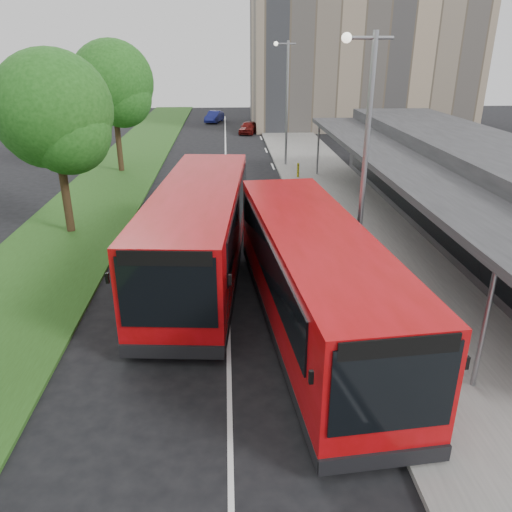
{
  "coord_description": "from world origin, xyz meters",
  "views": [
    {
      "loc": [
        0.06,
        -12.62,
        7.69
      ],
      "look_at": [
        0.94,
        2.17,
        1.5
      ],
      "focal_mm": 35.0,
      "sensor_mm": 36.0,
      "label": 1
    }
  ],
  "objects_px": {
    "bus_second": "(200,231)",
    "bus_main": "(314,280)",
    "lamp_post_far": "(286,96)",
    "car_near": "(248,127)",
    "lamp_post_near": "(363,156)",
    "tree_far": "(113,88)",
    "car_far": "(214,117)",
    "litter_bin": "(334,213)",
    "tree_mid": "(54,118)",
    "bollard": "(298,170)"
  },
  "relations": [
    {
      "from": "bus_main",
      "to": "car_near",
      "type": "height_order",
      "value": "bus_main"
    },
    {
      "from": "tree_mid",
      "to": "bus_main",
      "type": "height_order",
      "value": "tree_mid"
    },
    {
      "from": "tree_mid",
      "to": "bus_main",
      "type": "distance_m",
      "value": 13.51
    },
    {
      "from": "tree_mid",
      "to": "car_far",
      "type": "distance_m",
      "value": 36.58
    },
    {
      "from": "litter_bin",
      "to": "bus_second",
      "type": "bearing_deg",
      "value": -139.38
    },
    {
      "from": "bus_second",
      "to": "litter_bin",
      "type": "relative_size",
      "value": 12.82
    },
    {
      "from": "lamp_post_near",
      "to": "car_near",
      "type": "relative_size",
      "value": 2.32
    },
    {
      "from": "lamp_post_far",
      "to": "car_near",
      "type": "xyz_separation_m",
      "value": [
        -1.86,
        14.73,
        -4.13
      ]
    },
    {
      "from": "tree_far",
      "to": "lamp_post_far",
      "type": "relative_size",
      "value": 1.04
    },
    {
      "from": "lamp_post_near",
      "to": "car_far",
      "type": "distance_m",
      "value": 43.41
    },
    {
      "from": "tree_far",
      "to": "car_near",
      "type": "distance_m",
      "value": 18.83
    },
    {
      "from": "bus_main",
      "to": "litter_bin",
      "type": "distance_m",
      "value": 9.61
    },
    {
      "from": "tree_far",
      "to": "bus_main",
      "type": "distance_m",
      "value": 23.35
    },
    {
      "from": "tree_far",
      "to": "car_far",
      "type": "bearing_deg",
      "value": 76.26
    },
    {
      "from": "bollard",
      "to": "car_near",
      "type": "xyz_separation_m",
      "value": [
        -2.3,
        18.47,
        0.0
      ]
    },
    {
      "from": "lamp_post_near",
      "to": "bus_second",
      "type": "bearing_deg",
      "value": 156.96
    },
    {
      "from": "bus_second",
      "to": "bus_main",
      "type": "bearing_deg",
      "value": -45.25
    },
    {
      "from": "tree_mid",
      "to": "lamp_post_near",
      "type": "distance_m",
      "value": 13.18
    },
    {
      "from": "bus_main",
      "to": "litter_bin",
      "type": "relative_size",
      "value": 12.37
    },
    {
      "from": "litter_bin",
      "to": "car_near",
      "type": "height_order",
      "value": "car_near"
    },
    {
      "from": "tree_mid",
      "to": "litter_bin",
      "type": "bearing_deg",
      "value": 0.95
    },
    {
      "from": "tree_mid",
      "to": "bollard",
      "type": "bearing_deg",
      "value": 38.5
    },
    {
      "from": "lamp_post_far",
      "to": "bollard",
      "type": "relative_size",
      "value": 9.18
    },
    {
      "from": "lamp_post_near",
      "to": "bus_second",
      "type": "relative_size",
      "value": 0.68
    },
    {
      "from": "lamp_post_near",
      "to": "car_far",
      "type": "xyz_separation_m",
      "value": [
        -5.3,
        42.89,
        -4.11
      ]
    },
    {
      "from": "car_near",
      "to": "bus_main",
      "type": "bearing_deg",
      "value": -74.07
    },
    {
      "from": "bus_main",
      "to": "tree_mid",
      "type": "bearing_deg",
      "value": 131.28
    },
    {
      "from": "tree_mid",
      "to": "lamp_post_far",
      "type": "height_order",
      "value": "lamp_post_far"
    },
    {
      "from": "tree_mid",
      "to": "litter_bin",
      "type": "height_order",
      "value": "tree_mid"
    },
    {
      "from": "bus_main",
      "to": "bollard",
      "type": "relative_size",
      "value": 13.05
    },
    {
      "from": "lamp_post_near",
      "to": "bus_main",
      "type": "bearing_deg",
      "value": -130.15
    },
    {
      "from": "lamp_post_near",
      "to": "bus_main",
      "type": "distance_m",
      "value": 4.02
    },
    {
      "from": "tree_mid",
      "to": "bus_second",
      "type": "bearing_deg",
      "value": -38.94
    },
    {
      "from": "tree_far",
      "to": "car_far",
      "type": "height_order",
      "value": "tree_far"
    },
    {
      "from": "lamp_post_near",
      "to": "car_far",
      "type": "bearing_deg",
      "value": 97.04
    },
    {
      "from": "lamp_post_near",
      "to": "car_far",
      "type": "height_order",
      "value": "lamp_post_near"
    },
    {
      "from": "bollard",
      "to": "lamp_post_near",
      "type": "bearing_deg",
      "value": -91.55
    },
    {
      "from": "lamp_post_far",
      "to": "car_far",
      "type": "distance_m",
      "value": 23.86
    },
    {
      "from": "lamp_post_far",
      "to": "litter_bin",
      "type": "xyz_separation_m",
      "value": [
        0.87,
        -12.75,
        -4.11
      ]
    },
    {
      "from": "litter_bin",
      "to": "bollard",
      "type": "relative_size",
      "value": 1.05
    },
    {
      "from": "lamp_post_near",
      "to": "lamp_post_far",
      "type": "height_order",
      "value": "same"
    },
    {
      "from": "lamp_post_near",
      "to": "lamp_post_far",
      "type": "xyz_separation_m",
      "value": [
        0.0,
        20.0,
        0.0
      ]
    },
    {
      "from": "litter_bin",
      "to": "lamp_post_far",
      "type": "bearing_deg",
      "value": 93.89
    },
    {
      "from": "tree_far",
      "to": "bollard",
      "type": "relative_size",
      "value": 9.53
    },
    {
      "from": "tree_mid",
      "to": "lamp_post_near",
      "type": "bearing_deg",
      "value": -32.36
    },
    {
      "from": "bus_main",
      "to": "car_far",
      "type": "height_order",
      "value": "bus_main"
    },
    {
      "from": "litter_bin",
      "to": "car_far",
      "type": "relative_size",
      "value": 0.25
    },
    {
      "from": "litter_bin",
      "to": "car_far",
      "type": "bearing_deg",
      "value": 99.81
    },
    {
      "from": "tree_far",
      "to": "bus_main",
      "type": "bearing_deg",
      "value": -65.74
    },
    {
      "from": "tree_far",
      "to": "bollard",
      "type": "xyz_separation_m",
      "value": [
        11.57,
        -2.8,
        -4.78
      ]
    }
  ]
}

